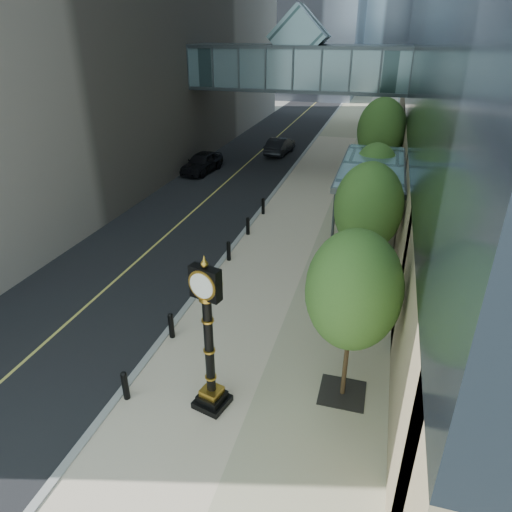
# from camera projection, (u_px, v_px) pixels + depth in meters

# --- Properties ---
(ground) EXTENTS (320.00, 320.00, 0.00)m
(ground) POSITION_uv_depth(u_px,v_px,m) (197.00, 445.00, 12.43)
(ground) COLOR gray
(ground) RESTS_ON ground
(road) EXTENTS (8.00, 180.00, 0.02)m
(road) POSITION_uv_depth(u_px,v_px,m) (280.00, 134.00, 48.52)
(road) COLOR black
(road) RESTS_ON ground
(sidewalk) EXTENTS (8.00, 180.00, 0.06)m
(sidewalk) POSITION_uv_depth(u_px,v_px,m) (356.00, 138.00, 46.56)
(sidewalk) COLOR beige
(sidewalk) RESTS_ON ground
(curb) EXTENTS (0.25, 180.00, 0.07)m
(curb) POSITION_uv_depth(u_px,v_px,m) (317.00, 136.00, 47.54)
(curb) COLOR gray
(curb) RESTS_ON ground
(skywalk) EXTENTS (17.00, 4.20, 5.80)m
(skywalk) POSITION_uv_depth(u_px,v_px,m) (298.00, 65.00, 33.77)
(skywalk) COLOR slate
(skywalk) RESTS_ON ground
(entrance_canopy) EXTENTS (3.00, 8.00, 4.38)m
(entrance_canopy) POSITION_uv_depth(u_px,v_px,m) (372.00, 168.00, 21.74)
(entrance_canopy) COLOR #383F44
(entrance_canopy) RESTS_ON ground
(bollard_row) EXTENTS (0.20, 16.20, 0.90)m
(bollard_row) POSITION_uv_depth(u_px,v_px,m) (217.00, 267.00, 20.60)
(bollard_row) COLOR black
(bollard_row) RESTS_ON sidewalk
(street_trees) EXTENTS (3.07, 28.59, 6.31)m
(street_trees) POSITION_uv_depth(u_px,v_px,m) (376.00, 163.00, 23.78)
(street_trees) COLOR black
(street_trees) RESTS_ON sidewalk
(street_clock) EXTENTS (1.11, 1.11, 4.86)m
(street_clock) POSITION_uv_depth(u_px,v_px,m) (209.00, 348.00, 12.75)
(street_clock) COLOR black
(street_clock) RESTS_ON sidewalk
(pedestrian) EXTENTS (0.67, 0.46, 1.77)m
(pedestrian) POSITION_uv_depth(u_px,v_px,m) (382.00, 280.00, 18.64)
(pedestrian) COLOR beige
(pedestrian) RESTS_ON sidewalk
(car_near) EXTENTS (2.33, 4.72, 1.55)m
(car_near) POSITION_uv_depth(u_px,v_px,m) (202.00, 162.00, 35.45)
(car_near) COLOR black
(car_near) RESTS_ON road
(car_far) EXTENTS (1.96, 4.59, 1.47)m
(car_far) POSITION_uv_depth(u_px,v_px,m) (280.00, 146.00, 40.64)
(car_far) COLOR black
(car_far) RESTS_ON road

